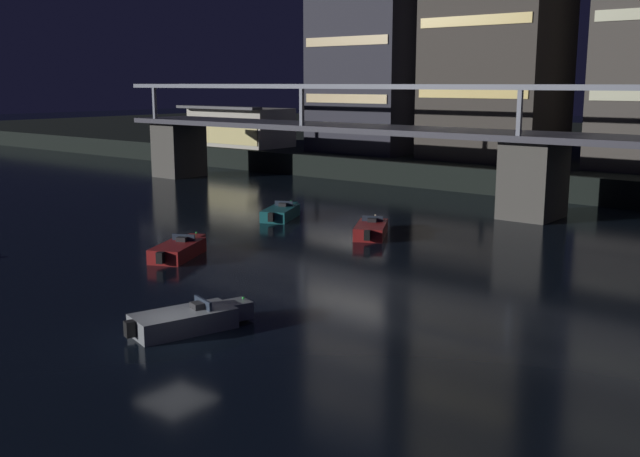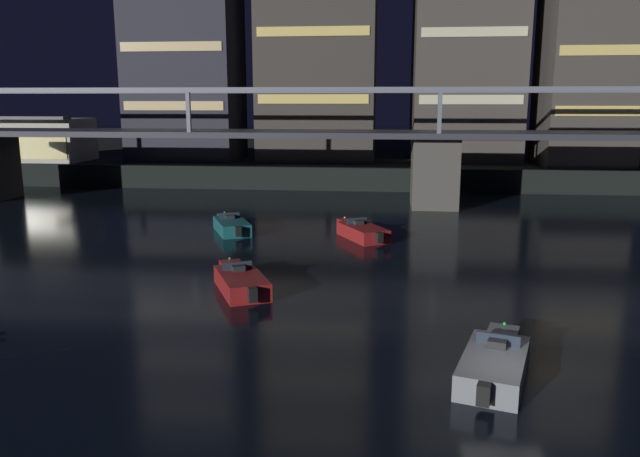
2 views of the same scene
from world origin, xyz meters
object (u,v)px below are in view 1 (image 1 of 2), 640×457
at_px(tower_west_low, 370,13).
at_px(speedboat_near_center, 189,320).
at_px(waterfront_pavilion, 240,127).
at_px(river_bridge, 535,156).
at_px(speedboat_mid_center, 179,250).
at_px(speedboat_near_right, 371,229).
at_px(speedboat_near_left, 281,213).

height_order(tower_west_low, speedboat_near_center, tower_west_low).
bearing_deg(tower_west_low, waterfront_pavilion, -168.10).
height_order(river_bridge, speedboat_mid_center, river_bridge).
bearing_deg(speedboat_near_right, speedboat_near_left, 173.70).
xyz_separation_m(river_bridge, speedboat_near_center, (-0.33, -31.77, -3.99)).
xyz_separation_m(waterfront_pavilion, speedboat_mid_center, (31.03, -35.78, -4.02)).
relative_size(speedboat_near_left, speedboat_mid_center, 1.00).
xyz_separation_m(speedboat_near_left, speedboat_near_center, (13.43, -20.33, 0.00)).
distance_m(waterfront_pavilion, speedboat_near_center, 59.97).
distance_m(tower_west_low, speedboat_near_center, 55.63).
relative_size(river_bridge, waterfront_pavilion, 6.64).
relative_size(river_bridge, speedboat_mid_center, 16.55).
bearing_deg(waterfront_pavilion, speedboat_near_center, -46.89).
bearing_deg(speedboat_near_left, river_bridge, 39.74).
relative_size(speedboat_near_center, speedboat_near_right, 1.06).
bearing_deg(tower_west_low, speedboat_mid_center, -69.06).
height_order(speedboat_near_center, speedboat_mid_center, same).
xyz_separation_m(river_bridge, speedboat_near_right, (-5.27, -12.38, -3.99)).
relative_size(river_bridge, tower_west_low, 2.82).
height_order(tower_west_low, speedboat_near_right, tower_west_low).
distance_m(speedboat_near_center, speedboat_near_right, 20.01).
height_order(speedboat_near_center, speedboat_near_right, same).
relative_size(river_bridge, speedboat_near_right, 16.86).
bearing_deg(river_bridge, tower_west_low, 148.71).
height_order(tower_west_low, speedboat_mid_center, tower_west_low).
relative_size(speedboat_near_center, speedboat_mid_center, 1.04).
bearing_deg(tower_west_low, speedboat_near_right, -54.29).
bearing_deg(speedboat_near_center, speedboat_near_left, 123.45).
height_order(speedboat_near_left, speedboat_mid_center, same).
height_order(river_bridge, tower_west_low, tower_west_low).
relative_size(speedboat_near_right, speedboat_mid_center, 0.98).
relative_size(tower_west_low, speedboat_near_left, 5.84).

